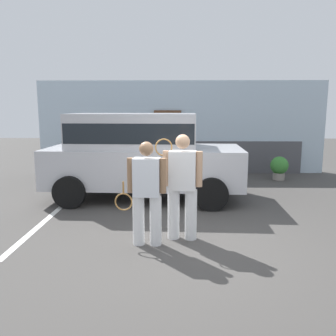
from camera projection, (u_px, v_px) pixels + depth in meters
The scene contains 7 objects.
ground_plane at pixel (186, 245), 5.64m from camera, with size 40.00×40.00×0.00m, color #423F3D.
parking_stripe_0 at pixel (51, 215), 7.17m from camera, with size 0.12×4.40×0.01m, color silver.
house_frontage at pixel (181, 130), 11.82m from camera, with size 9.57×0.40×3.07m.
parked_suv at pixel (140, 152), 8.38m from camera, with size 4.67×2.30×2.05m.
tennis_player_man at pixel (146, 192), 5.51m from camera, with size 0.88×0.28×1.67m.
tennis_player_woman at pixel (182, 185), 5.76m from camera, with size 0.78×0.32×1.76m.
potted_plant_by_porch at pixel (279, 167), 10.67m from camera, with size 0.54×0.54×0.72m.
Camera 1 is at (-0.18, -5.35, 2.18)m, focal length 37.36 mm.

